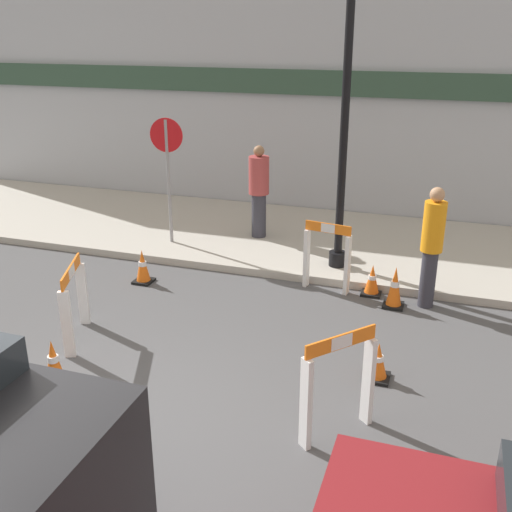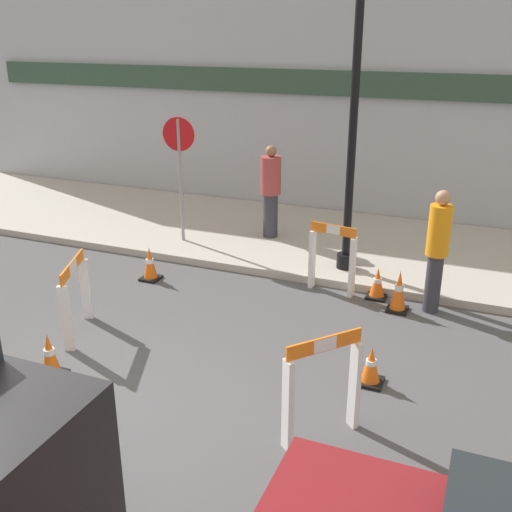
{
  "view_description": "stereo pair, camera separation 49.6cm",
  "coord_description": "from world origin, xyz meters",
  "px_view_note": "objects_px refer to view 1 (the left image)",
  "views": [
    {
      "loc": [
        3.22,
        -4.17,
        3.89
      ],
      "look_at": [
        0.84,
        2.94,
        1.0
      ],
      "focal_mm": 42.0,
      "sensor_mm": 36.0,
      "label": 1
    },
    {
      "loc": [
        3.68,
        -3.99,
        3.89
      ],
      "look_at": [
        0.84,
        2.94,
        1.0
      ],
      "focal_mm": 42.0,
      "sensor_mm": 36.0,
      "label": 2
    }
  ],
  "objects_px": {
    "streetlamp_post": "(349,34)",
    "person_pedestrian": "(259,189)",
    "person_worker": "(432,243)",
    "stop_sign": "(168,161)"
  },
  "relations": [
    {
      "from": "streetlamp_post",
      "to": "person_pedestrian",
      "type": "distance_m",
      "value": 3.37
    },
    {
      "from": "person_worker",
      "to": "person_pedestrian",
      "type": "relative_size",
      "value": 1.04
    },
    {
      "from": "streetlamp_post",
      "to": "person_worker",
      "type": "xyz_separation_m",
      "value": [
        1.5,
        -0.85,
        -2.79
      ]
    },
    {
      "from": "streetlamp_post",
      "to": "stop_sign",
      "type": "xyz_separation_m",
      "value": [
        -3.16,
        0.2,
        -2.13
      ]
    },
    {
      "from": "stop_sign",
      "to": "person_pedestrian",
      "type": "xyz_separation_m",
      "value": [
        1.44,
        0.81,
        -0.6
      ]
    },
    {
      "from": "stop_sign",
      "to": "person_worker",
      "type": "xyz_separation_m",
      "value": [
        4.66,
        -1.05,
        -0.67
      ]
    },
    {
      "from": "streetlamp_post",
      "to": "stop_sign",
      "type": "height_order",
      "value": "streetlamp_post"
    },
    {
      "from": "streetlamp_post",
      "to": "person_pedestrian",
      "type": "bearing_deg",
      "value": 149.62
    },
    {
      "from": "stop_sign",
      "to": "streetlamp_post",
      "type": "bearing_deg",
      "value": 170.41
    },
    {
      "from": "person_worker",
      "to": "person_pedestrian",
      "type": "distance_m",
      "value": 3.72
    }
  ]
}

